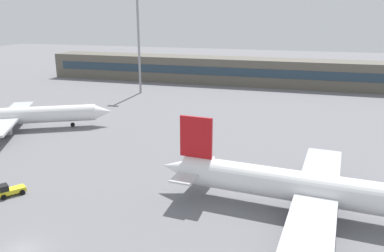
{
  "coord_description": "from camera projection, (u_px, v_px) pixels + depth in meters",
  "views": [
    {
      "loc": [
        27.31,
        -28.19,
        23.97
      ],
      "look_at": [
        6.54,
        40.0,
        3.0
      ],
      "focal_mm": 35.92,
      "sensor_mm": 36.0,
      "label": 1
    }
  ],
  "objects": [
    {
      "name": "ground_plane",
      "position": [
        161.0,
        138.0,
        76.98
      ],
      "size": [
        400.0,
        400.0,
        0.0
      ],
      "primitive_type": "plane",
      "color": "slate"
    },
    {
      "name": "terminal_building",
      "position": [
        228.0,
        71.0,
        135.75
      ],
      "size": [
        133.84,
        12.13,
        9.0
      ],
      "color": "#5B564C",
      "rests_on": "ground_plane"
    },
    {
      "name": "airplane_near",
      "position": [
        329.0,
        191.0,
        46.27
      ],
      "size": [
        44.35,
        31.01,
        10.95
      ],
      "color": "white",
      "rests_on": "ground_plane"
    },
    {
      "name": "airplane_mid",
      "position": [
        15.0,
        116.0,
        81.4
      ],
      "size": [
        36.97,
        26.81,
        9.98
      ],
      "color": "white",
      "rests_on": "ground_plane"
    },
    {
      "name": "baggage_tug_yellow",
      "position": [
        9.0,
        190.0,
        52.32
      ],
      "size": [
        3.3,
        3.81,
        1.75
      ],
      "color": "yellow",
      "rests_on": "ground_plane"
    },
    {
      "name": "floodlight_tower_west",
      "position": [
        139.0,
        37.0,
        115.58
      ],
      "size": [
        3.2,
        0.8,
        29.98
      ],
      "color": "gray",
      "rests_on": "ground_plane"
    }
  ]
}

